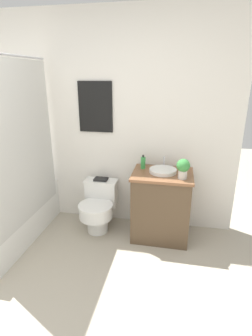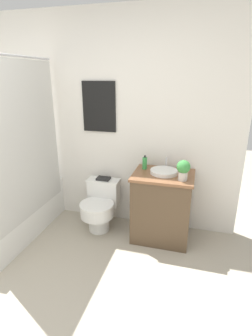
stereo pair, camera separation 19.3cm
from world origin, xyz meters
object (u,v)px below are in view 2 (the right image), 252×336
book_on_tank (103,179)px  potted_plant (183,169)px  soap_bottle (145,163)px  sink (164,172)px  toilet (100,206)px

book_on_tank → potted_plant: bearing=-15.3°
soap_bottle → book_on_tank: soap_bottle is taller
potted_plant → sink: bearing=145.1°
soap_bottle → book_on_tank: (-0.52, 0.03, -0.26)m
toilet → sink: sink is taller
toilet → book_on_tank: (-0.00, 0.14, 0.30)m
sink → soap_bottle: size_ratio=2.08×
potted_plant → book_on_tank: potted_plant is taller
sink → book_on_tank: sink is taller
toilet → potted_plant: (0.96, -0.12, 0.61)m
toilet → potted_plant: potted_plant is taller
sink → soap_bottle: bearing=160.2°
soap_bottle → book_on_tank: bearing=176.4°
toilet → soap_bottle: 0.77m
potted_plant → book_on_tank: bearing=164.7°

